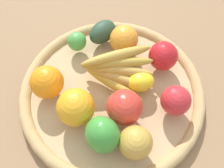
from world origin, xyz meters
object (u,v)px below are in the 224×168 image
at_px(orange_1, 76,107).
at_px(apple_2, 124,107).
at_px(orange_0, 47,82).
at_px(orange_2, 124,39).
at_px(apple_0, 163,56).
at_px(bell_pepper, 102,135).
at_px(apple_3, 135,143).
at_px(apple_1, 176,100).
at_px(banana_bunch, 116,70).
at_px(lemon_0, 141,82).
at_px(avocado, 103,32).
at_px(lime_0, 77,41).

height_order(orange_1, apple_2, orange_1).
bearing_deg(apple_2, orange_0, -106.71).
bearing_deg(orange_2, orange_0, -50.87).
bearing_deg(apple_0, bell_pepper, -31.98).
height_order(apple_3, orange_1, orange_1).
relative_size(apple_1, banana_bunch, 0.39).
relative_size(banana_bunch, bell_pepper, 2.00).
relative_size(lemon_0, apple_0, 0.89).
height_order(apple_1, orange_2, orange_2).
bearing_deg(orange_0, apple_3, 57.66).
distance_m(orange_2, orange_0, 0.22).
xyz_separation_m(apple_0, bell_pepper, (0.21, -0.13, 0.01)).
distance_m(banana_bunch, avocado, 0.13).
height_order(apple_0, avocado, apple_0).
bearing_deg(apple_1, bell_pepper, -59.41).
relative_size(apple_0, banana_bunch, 0.41).
xyz_separation_m(apple_0, banana_bunch, (0.05, -0.11, 0.00)).
bearing_deg(lime_0, lemon_0, 55.53).
bearing_deg(lemon_0, banana_bunch, -110.42).
distance_m(bell_pepper, apple_2, 0.08).
relative_size(apple_1, lime_0, 1.38).
distance_m(apple_3, apple_1, 0.13).
xyz_separation_m(apple_3, banana_bunch, (-0.17, -0.05, 0.00)).
relative_size(apple_3, orange_0, 0.91).
distance_m(bell_pepper, avocado, 0.29).
bearing_deg(orange_0, lime_0, 159.87).
distance_m(apple_0, orange_2, 0.11).
relative_size(orange_2, lime_0, 1.48).
distance_m(apple_3, orange_0, 0.24).
height_order(apple_0, orange_2, same).
distance_m(apple_1, bell_pepper, 0.18).
distance_m(banana_bunch, apple_2, 0.10).
relative_size(apple_2, orange_0, 1.02).
bearing_deg(bell_pepper, avocado, 142.21).
distance_m(avocado, orange_0, 0.21).
bearing_deg(lemon_0, avocado, -145.52).
bearing_deg(apple_2, banana_bunch, -166.54).
bearing_deg(bell_pepper, lemon_0, 108.63).
bearing_deg(lemon_0, orange_1, -59.53).
bearing_deg(banana_bunch, avocado, -161.73).
distance_m(lemon_0, bell_pepper, 0.16).
bearing_deg(lime_0, orange_2, 91.67).
xyz_separation_m(apple_1, orange_2, (-0.17, -0.12, 0.00)).
relative_size(apple_3, orange_1, 0.85).
bearing_deg(orange_1, lime_0, -172.87).
distance_m(apple_3, lime_0, 0.31).
relative_size(banana_bunch, orange_0, 2.25).
bearing_deg(avocado, apple_2, 16.18).
bearing_deg(orange_2, lemon_0, 20.57).
distance_m(apple_0, orange_0, 0.29).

